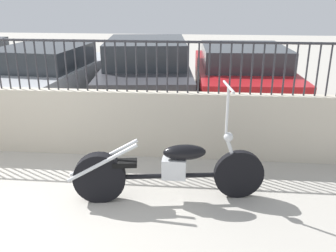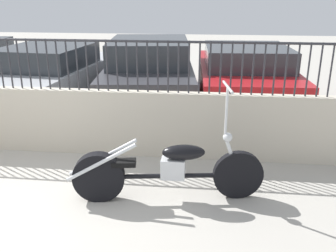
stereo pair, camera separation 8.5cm
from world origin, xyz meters
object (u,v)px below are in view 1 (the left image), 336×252
motorcycle_black (160,170)px  car_dark_grey (147,71)px  car_silver (48,72)px  car_red (241,75)px

motorcycle_black → car_dark_grey: (-0.78, 4.21, 0.33)m
car_silver → car_dark_grey: 2.25m
car_red → car_silver: bearing=86.9°
car_silver → car_red: 4.30m
car_silver → car_dark_grey: car_dark_grey is taller
car_silver → car_red: car_red is taller
motorcycle_black → car_dark_grey: bearing=91.9°
car_dark_grey → motorcycle_black: bearing=-176.2°
motorcycle_black → car_silver: bearing=117.5°
car_silver → motorcycle_black: bearing=-138.5°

